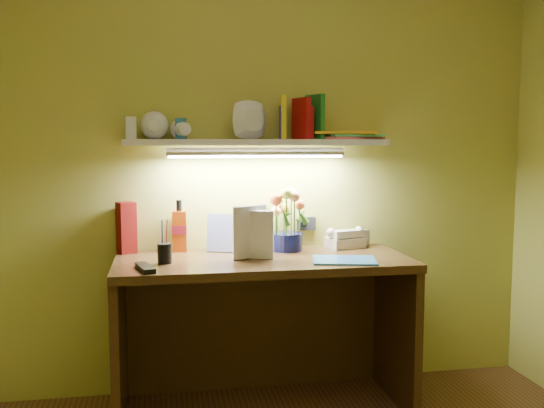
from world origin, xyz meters
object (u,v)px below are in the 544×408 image
at_px(telephone, 345,237).
at_px(desk, 263,334).
at_px(flower_bouquet, 285,220).
at_px(whisky_bottle, 179,226).
at_px(desk_clock, 361,237).

bearing_deg(telephone, desk, -170.58).
height_order(flower_bouquet, telephone, flower_bouquet).
distance_m(telephone, whisky_bottle, 0.86).
bearing_deg(telephone, whisky_bottle, 163.16).
relative_size(desk, flower_bouquet, 4.52).
xyz_separation_m(flower_bouquet, telephone, (0.32, 0.02, -0.10)).
height_order(desk_clock, whisky_bottle, whisky_bottle).
relative_size(desk_clock, whisky_bottle, 0.33).
bearing_deg(whisky_bottle, desk, -32.30).
distance_m(desk, desk_clock, 0.75).
bearing_deg(desk, flower_bouquet, 51.89).
distance_m(desk_clock, whisky_bottle, 0.96).
bearing_deg(desk_clock, desk, -153.25).
bearing_deg(flower_bouquet, telephone, 2.79).
bearing_deg(telephone, desk_clock, 10.49).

